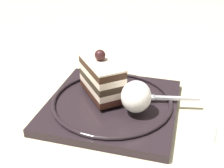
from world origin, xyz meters
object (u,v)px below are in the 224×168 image
dessert_plate (112,104)px  whipped_cream_dollop (136,97)px  fork (161,98)px  cake_slice (102,78)px

dessert_plate → whipped_cream_dollop: 0.06m
whipped_cream_dollop → fork: 0.06m
cake_slice → fork: 0.11m
cake_slice → fork: bearing=-73.1°
fork → whipped_cream_dollop: bearing=153.7°
dessert_plate → fork: bearing=-62.5°
cake_slice → fork: cake_slice is taller
cake_slice → whipped_cream_dollop: size_ratio=2.03×
dessert_plate → fork: fork is taller
cake_slice → whipped_cream_dollop: bearing=-106.6°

